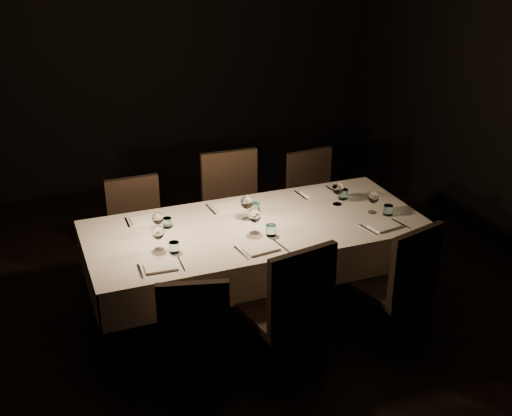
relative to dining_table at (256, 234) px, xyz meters
name	(u,v)px	position (x,y,z in m)	size (l,w,h in m)	color
room	(256,130)	(0.00, 0.00, 0.81)	(5.01, 6.01, 3.01)	black
dining_table	(256,234)	(0.00, 0.00, 0.00)	(2.52, 1.12, 0.76)	black
chair_near_left	(194,330)	(-0.71, -0.77, -0.18)	(0.53, 0.53, 0.91)	black
place_setting_near_left	(163,246)	(-0.76, -0.22, 0.14)	(0.32, 0.40, 0.18)	white
chair_near_center	(290,306)	(-0.08, -0.81, -0.13)	(0.57, 0.57, 1.02)	black
place_setting_near_center	(260,229)	(-0.05, -0.22, 0.15)	(0.35, 0.41, 0.19)	white
chair_near_right	(400,280)	(0.79, -0.75, -0.15)	(0.57, 0.57, 0.97)	black
place_setting_near_right	(380,209)	(0.93, -0.22, 0.15)	(0.34, 0.40, 0.18)	white
chair_far_left	(138,228)	(-0.75, 0.78, -0.18)	(0.45, 0.45, 0.92)	black
place_setting_far_left	(156,220)	(-0.71, 0.22, 0.14)	(0.31, 0.40, 0.17)	white
chair_far_center	(234,208)	(0.09, 0.77, -0.12)	(0.51, 0.51, 1.04)	black
place_setting_far_center	(243,205)	(-0.02, 0.22, 0.15)	(0.36, 0.42, 0.20)	white
chair_far_right	(314,197)	(0.89, 0.82, -0.17)	(0.49, 0.49, 0.94)	black
place_setting_far_right	(333,191)	(0.75, 0.22, 0.15)	(0.35, 0.41, 0.19)	white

